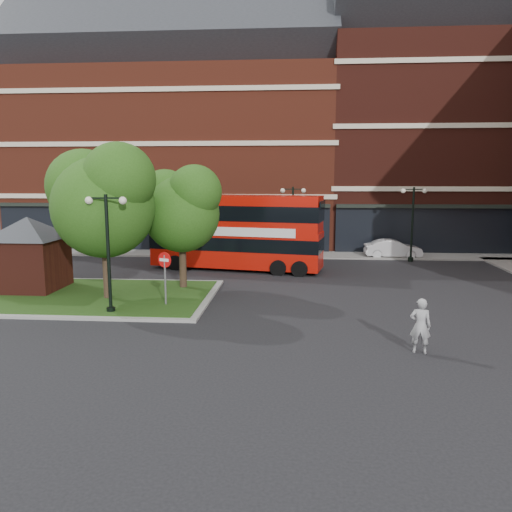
# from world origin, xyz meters

# --- Properties ---
(ground) EXTENTS (120.00, 120.00, 0.00)m
(ground) POSITION_xyz_m (0.00, 0.00, 0.00)
(ground) COLOR black
(ground) RESTS_ON ground
(pavement_far) EXTENTS (44.00, 3.00, 0.12)m
(pavement_far) POSITION_xyz_m (0.00, 16.50, 0.06)
(pavement_far) COLOR slate
(pavement_far) RESTS_ON ground
(terrace_far_left) EXTENTS (26.00, 12.00, 14.00)m
(terrace_far_left) POSITION_xyz_m (-8.00, 24.00, 7.00)
(terrace_far_left) COLOR maroon
(terrace_far_left) RESTS_ON ground
(terrace_far_right) EXTENTS (18.00, 12.00, 16.00)m
(terrace_far_right) POSITION_xyz_m (14.00, 24.00, 8.00)
(terrace_far_right) COLOR #471911
(terrace_far_right) RESTS_ON ground
(traffic_island) EXTENTS (12.60, 7.60, 0.15)m
(traffic_island) POSITION_xyz_m (-8.00, 3.00, 0.07)
(traffic_island) COLOR gray
(traffic_island) RESTS_ON ground
(kiosk) EXTENTS (6.51, 6.51, 3.60)m
(kiosk) POSITION_xyz_m (-11.00, 4.00, 2.32)
(kiosk) COLOR #471911
(kiosk) RESTS_ON traffic_island
(tree_island_west) EXTENTS (5.40, 4.71, 7.21)m
(tree_island_west) POSITION_xyz_m (-6.60, 2.58, 4.79)
(tree_island_west) COLOR #2D2116
(tree_island_west) RESTS_ON ground
(tree_island_east) EXTENTS (4.46, 3.90, 6.29)m
(tree_island_east) POSITION_xyz_m (-3.58, 5.06, 4.24)
(tree_island_east) COLOR #2D2116
(tree_island_east) RESTS_ON ground
(lamp_island) EXTENTS (1.72, 0.36, 5.00)m
(lamp_island) POSITION_xyz_m (-5.50, 0.20, 2.83)
(lamp_island) COLOR black
(lamp_island) RESTS_ON ground
(lamp_far_left) EXTENTS (1.72, 0.36, 5.00)m
(lamp_far_left) POSITION_xyz_m (2.00, 14.50, 2.83)
(lamp_far_left) COLOR black
(lamp_far_left) RESTS_ON ground
(lamp_far_right) EXTENTS (1.72, 0.36, 5.00)m
(lamp_far_right) POSITION_xyz_m (10.00, 14.50, 2.83)
(lamp_far_right) COLOR black
(lamp_far_right) RESTS_ON ground
(bus) EXTENTS (10.76, 4.33, 4.01)m
(bus) POSITION_xyz_m (-1.45, 10.76, 2.63)
(bus) COLOR #B31007
(bus) RESTS_ON ground
(woman) EXTENTS (0.75, 0.58, 1.84)m
(woman) POSITION_xyz_m (6.24, -3.50, 0.92)
(woman) COLOR #959598
(woman) RESTS_ON ground
(car_silver) EXTENTS (4.30, 2.06, 1.42)m
(car_silver) POSITION_xyz_m (-0.83, 16.00, 0.71)
(car_silver) COLOR #B2B5B9
(car_silver) RESTS_ON ground
(car_white) EXTENTS (3.96, 1.42, 1.30)m
(car_white) POSITION_xyz_m (9.08, 16.00, 0.65)
(car_white) COLOR silver
(car_white) RESTS_ON ground
(no_entry_sign) EXTENTS (0.64, 0.33, 2.47)m
(no_entry_sign) POSITION_xyz_m (-3.50, 1.50, 1.76)
(no_entry_sign) COLOR slate
(no_entry_sign) RESTS_ON ground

